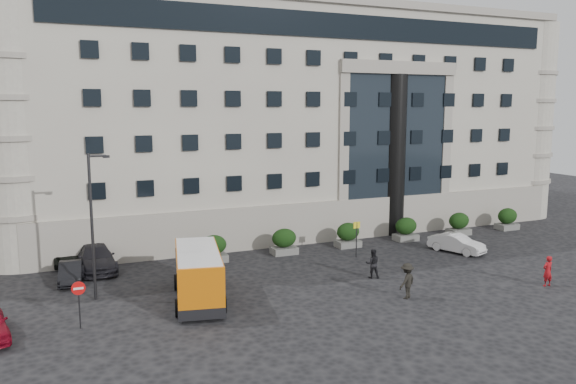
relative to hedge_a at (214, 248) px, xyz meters
name	(u,v)px	position (x,y,z in m)	size (l,w,h in m)	color
ground	(317,288)	(4.00, -7.80, -0.93)	(120.00, 120.00, 0.00)	black
civic_building	(273,122)	(10.00, 14.20, 8.07)	(44.00, 24.00, 18.00)	#A1998E
entrance_column	(394,156)	(16.00, 2.50, 5.57)	(1.80, 1.80, 13.00)	black
hedge_a	(214,248)	(0.00, 0.00, 0.00)	(1.80, 1.26, 1.84)	#555452
hedge_b	(284,241)	(5.20, 0.00, 0.00)	(1.80, 1.26, 1.84)	#555452
hedge_c	(348,235)	(10.40, 0.00, 0.00)	(1.80, 1.26, 1.84)	#555452
hedge_d	(406,229)	(15.60, 0.00, 0.00)	(1.80, 1.26, 1.84)	#555452
hedge_e	(459,224)	(20.80, 0.00, 0.00)	(1.80, 1.26, 1.84)	#555452
hedge_f	(507,219)	(26.00, 0.00, 0.00)	(1.80, 1.26, 1.84)	#555452
street_lamp	(93,221)	(-7.94, -4.80, 3.44)	(1.16, 0.18, 8.00)	#262628
bus_stop_sign	(357,233)	(9.50, -2.80, 0.80)	(0.50, 0.08, 2.52)	#262628
no_entry_sign	(79,295)	(-9.00, -8.84, 0.72)	(0.64, 0.16, 2.32)	#262628
minibus	(198,273)	(-2.87, -7.24, 0.61)	(3.58, 7.02, 2.80)	#C96109
parked_car_b	(71,272)	(-9.12, -1.03, -0.32)	(1.29, 3.70, 1.22)	black
parked_car_c	(96,258)	(-7.50, 1.16, -0.14)	(2.20, 5.42, 1.57)	black
parked_car_d	(72,254)	(-8.86, 3.37, -0.27)	(2.19, 4.75, 1.32)	black
white_taxi	(457,243)	(16.84, -4.49, -0.26)	(1.41, 4.05, 1.34)	silver
pedestrian_a	(548,271)	(16.57, -12.80, -0.02)	(0.66, 0.43, 1.81)	maroon
pedestrian_b	(373,264)	(8.00, -7.37, -0.03)	(0.88, 0.68, 1.81)	black
pedestrian_c	(407,281)	(7.74, -11.33, 0.06)	(1.28, 0.74, 1.98)	black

